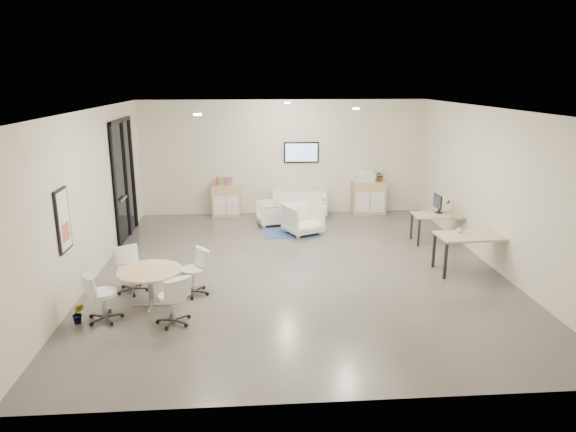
{
  "coord_description": "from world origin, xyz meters",
  "views": [
    {
      "loc": [
        -0.93,
        -9.83,
        3.78
      ],
      "look_at": [
        -0.17,
        0.4,
        1.01
      ],
      "focal_mm": 32.0,
      "sensor_mm": 36.0,
      "label": 1
    }
  ],
  "objects_px": {
    "armchair_left": "(271,212)",
    "desk_rear": "(441,217)",
    "desk_front": "(475,239)",
    "armchair_right": "(303,218)",
    "loveseat": "(299,205)",
    "round_table": "(150,275)",
    "sideboard_left": "(226,201)",
    "sideboard_right": "(368,197)"
  },
  "relations": [
    {
      "from": "armchair_left",
      "to": "desk_rear",
      "type": "distance_m",
      "value": 4.32
    },
    {
      "from": "sideboard_left",
      "to": "sideboard_right",
      "type": "distance_m",
      "value": 4.05
    },
    {
      "from": "armchair_left",
      "to": "desk_rear",
      "type": "height_order",
      "value": "armchair_left"
    },
    {
      "from": "armchair_right",
      "to": "desk_rear",
      "type": "bearing_deg",
      "value": -40.51
    },
    {
      "from": "loveseat",
      "to": "armchair_left",
      "type": "relative_size",
      "value": 2.22
    },
    {
      "from": "desk_rear",
      "to": "desk_front",
      "type": "distance_m",
      "value": 1.96
    },
    {
      "from": "round_table",
      "to": "sideboard_right",
      "type": "bearing_deg",
      "value": 49.1
    },
    {
      "from": "sideboard_right",
      "to": "desk_front",
      "type": "xyz_separation_m",
      "value": [
        1.06,
        -4.7,
        0.23
      ]
    },
    {
      "from": "loveseat",
      "to": "armchair_right",
      "type": "xyz_separation_m",
      "value": [
        -0.07,
        -1.73,
        0.11
      ]
    },
    {
      "from": "loveseat",
      "to": "sideboard_right",
      "type": "bearing_deg",
      "value": 7.36
    },
    {
      "from": "desk_rear",
      "to": "round_table",
      "type": "distance_m",
      "value": 6.91
    },
    {
      "from": "armchair_left",
      "to": "desk_front",
      "type": "relative_size",
      "value": 0.45
    },
    {
      "from": "desk_front",
      "to": "round_table",
      "type": "bearing_deg",
      "value": -172.71
    },
    {
      "from": "sideboard_right",
      "to": "desk_rear",
      "type": "bearing_deg",
      "value": -68.16
    },
    {
      "from": "armchair_left",
      "to": "desk_front",
      "type": "bearing_deg",
      "value": 34.73
    },
    {
      "from": "armchair_left",
      "to": "desk_front",
      "type": "height_order",
      "value": "desk_front"
    },
    {
      "from": "sideboard_left",
      "to": "sideboard_right",
      "type": "bearing_deg",
      "value": -0.32
    },
    {
      "from": "sideboard_left",
      "to": "armchair_right",
      "type": "bearing_deg",
      "value": -43.51
    },
    {
      "from": "sideboard_right",
      "to": "desk_front",
      "type": "relative_size",
      "value": 0.61
    },
    {
      "from": "loveseat",
      "to": "armchair_right",
      "type": "relative_size",
      "value": 1.85
    },
    {
      "from": "armchair_left",
      "to": "sideboard_left",
      "type": "bearing_deg",
      "value": -140.97
    },
    {
      "from": "sideboard_right",
      "to": "desk_front",
      "type": "bearing_deg",
      "value": -77.29
    },
    {
      "from": "sideboard_right",
      "to": "desk_rear",
      "type": "xyz_separation_m",
      "value": [
        1.1,
        -2.74,
        0.14
      ]
    },
    {
      "from": "desk_front",
      "to": "armchair_left",
      "type": "bearing_deg",
      "value": 132.89
    },
    {
      "from": "sideboard_left",
      "to": "armchair_left",
      "type": "relative_size",
      "value": 1.27
    },
    {
      "from": "desk_rear",
      "to": "desk_front",
      "type": "bearing_deg",
      "value": -88.86
    },
    {
      "from": "sideboard_left",
      "to": "armchair_left",
      "type": "height_order",
      "value": "sideboard_left"
    },
    {
      "from": "armchair_left",
      "to": "round_table",
      "type": "distance_m",
      "value": 5.37
    },
    {
      "from": "sideboard_left",
      "to": "loveseat",
      "type": "relative_size",
      "value": 0.57
    },
    {
      "from": "armchair_right",
      "to": "desk_front",
      "type": "height_order",
      "value": "armchair_right"
    },
    {
      "from": "desk_rear",
      "to": "round_table",
      "type": "bearing_deg",
      "value": -150.93
    },
    {
      "from": "armchair_right",
      "to": "armchair_left",
      "type": "bearing_deg",
      "value": 106.01
    },
    {
      "from": "sideboard_left",
      "to": "round_table",
      "type": "relative_size",
      "value": 0.82
    },
    {
      "from": "armchair_right",
      "to": "round_table",
      "type": "distance_m",
      "value": 5.0
    },
    {
      "from": "armchair_left",
      "to": "round_table",
      "type": "height_order",
      "value": "armchair_left"
    },
    {
      "from": "sideboard_left",
      "to": "loveseat",
      "type": "distance_m",
      "value": 2.07
    },
    {
      "from": "sideboard_left",
      "to": "desk_front",
      "type": "distance_m",
      "value": 6.96
    },
    {
      "from": "desk_rear",
      "to": "armchair_left",
      "type": "bearing_deg",
      "value": 158.13
    },
    {
      "from": "loveseat",
      "to": "armchair_left",
      "type": "xyz_separation_m",
      "value": [
        -0.84,
        -0.85,
        0.04
      ]
    },
    {
      "from": "sideboard_left",
      "to": "sideboard_right",
      "type": "height_order",
      "value": "sideboard_right"
    },
    {
      "from": "loveseat",
      "to": "desk_rear",
      "type": "height_order",
      "value": "desk_rear"
    },
    {
      "from": "sideboard_left",
      "to": "sideboard_right",
      "type": "relative_size",
      "value": 0.94
    }
  ]
}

